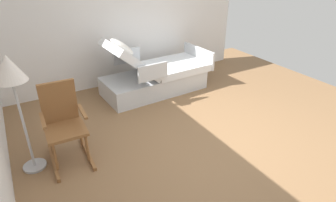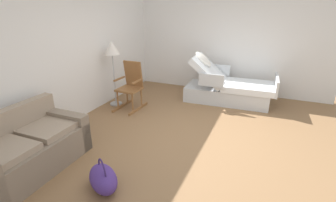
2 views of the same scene
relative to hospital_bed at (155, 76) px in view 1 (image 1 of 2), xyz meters
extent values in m
plane|color=olive|center=(-2.01, 0.19, -0.32)|extent=(6.90, 6.90, 0.00)
cube|color=white|center=(0.80, 0.19, 1.03)|extent=(0.10, 5.10, 2.70)
cube|color=silver|center=(0.00, 0.02, -0.14)|extent=(0.96, 1.97, 0.35)
cube|color=white|center=(0.02, -0.46, 0.10)|extent=(0.97, 1.20, 0.14)
cube|color=white|center=(-0.02, 0.48, 0.40)|extent=(0.95, 0.86, 0.71)
ellipsoid|color=white|center=(-0.03, 0.63, 0.67)|extent=(0.36, 0.47, 0.42)
cube|color=silver|center=(-0.52, 0.30, 0.31)|extent=(0.06, 0.56, 0.28)
cube|color=silver|center=(0.49, 0.34, 0.31)|extent=(0.06, 0.56, 0.28)
cube|color=silver|center=(0.05, -1.05, 0.21)|extent=(0.95, 0.09, 0.36)
cylinder|color=black|center=(-0.40, 0.80, -0.27)|extent=(0.10, 0.10, 0.10)
cylinder|color=black|center=(0.32, 0.83, -0.27)|extent=(0.10, 0.10, 0.10)
cylinder|color=black|center=(-0.32, -0.80, -0.27)|extent=(0.10, 0.10, 0.10)
cylinder|color=black|center=(0.40, -0.76, -0.27)|extent=(0.10, 0.10, 0.10)
cube|color=brown|center=(-1.31, 2.15, -0.29)|extent=(0.76, 0.07, 0.05)
cube|color=brown|center=(-1.32, 1.72, -0.29)|extent=(0.76, 0.07, 0.05)
cylinder|color=brown|center=(-1.50, 1.75, -0.07)|extent=(0.04, 0.04, 0.40)
cylinder|color=brown|center=(-1.49, 2.13, -0.07)|extent=(0.04, 0.04, 0.40)
cylinder|color=brown|center=(-1.14, 1.74, -0.07)|extent=(0.04, 0.04, 0.40)
cylinder|color=brown|center=(-1.12, 2.12, -0.07)|extent=(0.04, 0.04, 0.40)
cube|color=brown|center=(-1.31, 1.93, 0.13)|extent=(0.48, 0.50, 0.04)
cube|color=brown|center=(-1.11, 1.93, 0.43)|extent=(0.13, 0.44, 0.60)
cube|color=brown|center=(-1.34, 1.70, 0.35)|extent=(0.39, 0.06, 0.03)
cube|color=brown|center=(-1.33, 2.17, 0.35)|extent=(0.39, 0.06, 0.03)
cylinder|color=#B2B5BA|center=(-1.23, 2.37, -0.30)|extent=(0.28, 0.28, 0.03)
cylinder|color=#B2B5BA|center=(-1.23, 2.37, 0.29)|extent=(0.03, 0.03, 1.15)
cone|color=silver|center=(-1.23, 2.37, 1.01)|extent=(0.34, 0.34, 0.30)
camera|label=1|loc=(-4.53, 2.34, 2.09)|focal=30.62mm
camera|label=2|loc=(-5.80, -0.91, 1.87)|focal=26.68mm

